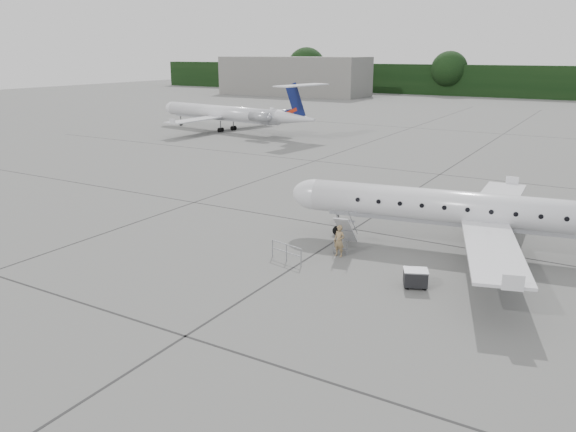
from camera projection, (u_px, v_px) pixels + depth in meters
The scene contains 8 objects.
ground at pixel (409, 291), 27.37m from camera, with size 320.00×320.00×0.00m, color #605F5D.
terminal_building at pixel (294, 76), 151.02m from camera, with size 40.00×14.00×10.00m, color slate.
main_regional_jet at pixel (496, 194), 31.58m from camera, with size 27.29×19.65×7.00m, color silver, non-canonical shape.
airstair at pixel (346, 231), 32.98m from camera, with size 0.85×2.48×2.19m, color silver, non-canonical shape.
passenger at pixel (339, 241), 31.78m from camera, with size 0.67×0.44×1.84m, color olive.
safety_railing at pixel (286, 253), 31.09m from camera, with size 2.20×0.08×1.00m, color gray, non-canonical shape.
baggage_cart at pixel (415, 278), 27.68m from camera, with size 1.13×0.91×0.98m, color black, non-canonical shape.
bg_regional_left at pixel (222, 106), 82.19m from camera, with size 27.83×20.04×7.30m, color silver, non-canonical shape.
Camera 1 is at (7.73, -24.74, 11.21)m, focal length 35.00 mm.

